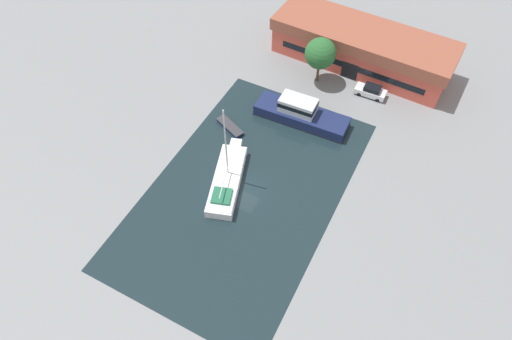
{
  "coord_description": "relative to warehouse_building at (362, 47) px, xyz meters",
  "views": [
    {
      "loc": [
        15.38,
        -27.11,
        43.88
      ],
      "look_at": [
        0.0,
        2.55,
        1.0
      ],
      "focal_mm": 32.0,
      "sensor_mm": 36.0,
      "label": 1
    }
  ],
  "objects": [
    {
      "name": "water_canal",
      "position": [
        -3.9,
        -28.43,
        -2.82
      ],
      "size": [
        20.8,
        34.03,
        0.01
      ],
      "primitive_type": "cube",
      "color": "#19282D",
      "rests_on": "ground"
    },
    {
      "name": "parked_car",
      "position": [
        3.78,
        -6.07,
        -1.99
      ],
      "size": [
        4.29,
        1.86,
        1.66
      ],
      "rotation": [
        0.0,
        0.0,
        1.59
      ],
      "color": "silver",
      "rests_on": "ground"
    },
    {
      "name": "ground_plane",
      "position": [
        -3.9,
        -28.43,
        -2.83
      ],
      "size": [
        440.0,
        440.0,
        0.0
      ],
      "primitive_type": "plane",
      "color": "gray"
    },
    {
      "name": "small_dinghy",
      "position": [
        -10.51,
        -20.54,
        -2.55
      ],
      "size": [
        4.51,
        2.91,
        0.53
      ],
      "rotation": [
        0.0,
        0.0,
        4.31
      ],
      "color": "#19234C",
      "rests_on": "water_canal"
    },
    {
      "name": "motor_cruiser",
      "position": [
        -2.99,
        -14.9,
        -1.6
      ],
      "size": [
        12.69,
        4.08,
        3.42
      ],
      "rotation": [
        0.0,
        0.0,
        1.61
      ],
      "color": "#19234C",
      "rests_on": "water_canal"
    },
    {
      "name": "warehouse_building",
      "position": [
        0.0,
        0.0,
        0.0
      ],
      "size": [
        26.44,
        9.59,
        5.58
      ],
      "rotation": [
        0.0,
        0.0,
        -0.05
      ],
      "color": "#C64C3D",
      "rests_on": "ground"
    },
    {
      "name": "sailboat_moored",
      "position": [
        -6.39,
        -28.46,
        -2.12
      ],
      "size": [
        6.07,
        11.45,
        11.49
      ],
      "rotation": [
        0.0,
        0.0,
        0.32
      ],
      "color": "white",
      "rests_on": "water_canal"
    },
    {
      "name": "quay_tree_near_building",
      "position": [
        -4.03,
        -6.56,
        1.9
      ],
      "size": [
        4.31,
        4.31,
        6.9
      ],
      "color": "brown",
      "rests_on": "ground"
    }
  ]
}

